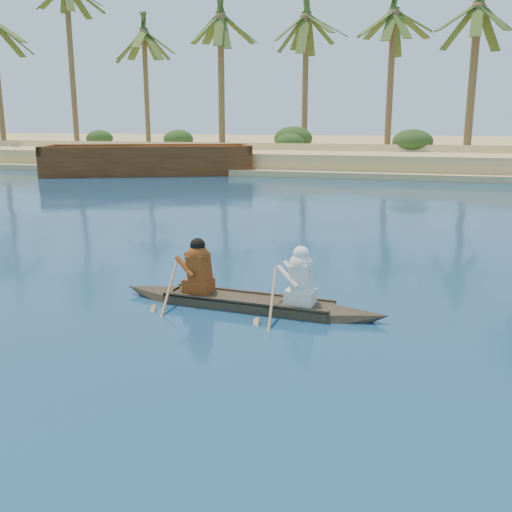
% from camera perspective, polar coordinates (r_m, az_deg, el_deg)
% --- Properties ---
extents(sandy_embankment, '(150.00, 51.00, 1.50)m').
position_cam_1_polar(sandy_embankment, '(58.94, 5.88, 10.60)').
color(sandy_embankment, tan).
rests_on(sandy_embankment, ground).
extents(palm_grove, '(110.00, 14.00, 16.00)m').
position_cam_1_polar(palm_grove, '(47.49, 3.28, 19.04)').
color(palm_grove, '#33491A').
rests_on(palm_grove, ground).
extents(shrub_cluster, '(100.00, 6.00, 2.40)m').
position_cam_1_polar(shrub_cluster, '(43.90, 2.10, 10.63)').
color(shrub_cluster, '#1F3C16').
rests_on(shrub_cluster, ground).
extents(canoe, '(5.04, 1.02, 1.38)m').
position_cam_1_polar(canoe, '(10.15, -0.83, -3.76)').
color(canoe, '#403423').
rests_on(canoe, ground).
extents(barge_mid, '(13.30, 8.91, 2.11)m').
position_cam_1_polar(barge_mid, '(37.08, -10.64, 9.21)').
color(barge_mid, brown).
rests_on(barge_mid, ground).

